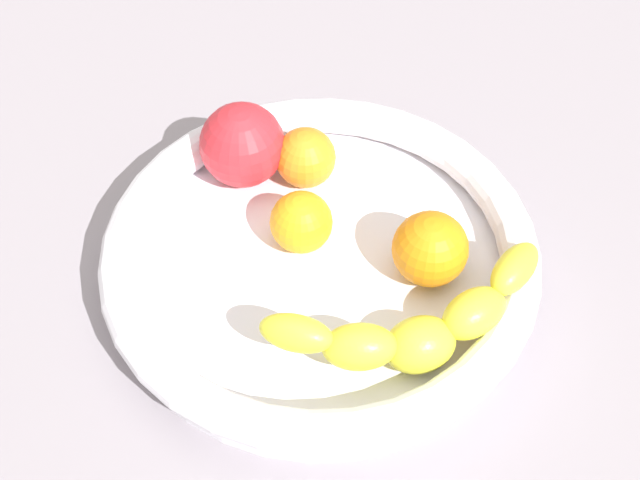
{
  "coord_description": "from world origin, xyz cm",
  "views": [
    {
      "loc": [
        10.82,
        -42.86,
        61.54
      ],
      "look_at": [
        0.0,
        0.0,
        8.09
      ],
      "focal_mm": 49.97,
      "sensor_mm": 36.0,
      "label": 1
    }
  ],
  "objects_px": {
    "tomato_red": "(242,145)",
    "orange_mid_left": "(305,158)",
    "fruit_bowl": "(320,259)",
    "orange_mid_right": "(301,222)",
    "orange_front": "(430,249)",
    "banana_draped_left": "(416,327)"
  },
  "relations": [
    {
      "from": "banana_draped_left",
      "to": "orange_mid_right",
      "type": "bearing_deg",
      "value": 143.16
    },
    {
      "from": "tomato_red",
      "to": "banana_draped_left",
      "type": "bearing_deg",
      "value": -39.09
    },
    {
      "from": "fruit_bowl",
      "to": "orange_mid_left",
      "type": "xyz_separation_m",
      "value": [
        -0.04,
        0.09,
        0.02
      ]
    },
    {
      "from": "orange_front",
      "to": "orange_mid_right",
      "type": "xyz_separation_m",
      "value": [
        -0.1,
        0.01,
        -0.0
      ]
    },
    {
      "from": "orange_front",
      "to": "tomato_red",
      "type": "distance_m",
      "value": 0.19
    },
    {
      "from": "tomato_red",
      "to": "orange_mid_left",
      "type": "bearing_deg",
      "value": 8.96
    },
    {
      "from": "fruit_bowl",
      "to": "orange_front",
      "type": "bearing_deg",
      "value": 8.21
    },
    {
      "from": "fruit_bowl",
      "to": "banana_draped_left",
      "type": "height_order",
      "value": "banana_draped_left"
    },
    {
      "from": "fruit_bowl",
      "to": "orange_mid_right",
      "type": "height_order",
      "value": "orange_mid_right"
    },
    {
      "from": "tomato_red",
      "to": "orange_front",
      "type": "bearing_deg",
      "value": -21.4
    },
    {
      "from": "banana_draped_left",
      "to": "fruit_bowl",
      "type": "bearing_deg",
      "value": 144.43
    },
    {
      "from": "orange_mid_left",
      "to": "fruit_bowl",
      "type": "bearing_deg",
      "value": -68.35
    },
    {
      "from": "fruit_bowl",
      "to": "orange_front",
      "type": "xyz_separation_m",
      "value": [
        0.08,
        0.01,
        0.02
      ]
    },
    {
      "from": "orange_front",
      "to": "orange_mid_right",
      "type": "height_order",
      "value": "orange_front"
    },
    {
      "from": "fruit_bowl",
      "to": "orange_mid_right",
      "type": "relative_size",
      "value": 6.84
    },
    {
      "from": "orange_mid_right",
      "to": "tomato_red",
      "type": "distance_m",
      "value": 0.09
    },
    {
      "from": "orange_front",
      "to": "orange_mid_right",
      "type": "distance_m",
      "value": 0.11
    },
    {
      "from": "orange_mid_left",
      "to": "tomato_red",
      "type": "bearing_deg",
      "value": -171.04
    },
    {
      "from": "tomato_red",
      "to": "fruit_bowl",
      "type": "bearing_deg",
      "value": -42.26
    },
    {
      "from": "fruit_bowl",
      "to": "orange_mid_right",
      "type": "bearing_deg",
      "value": 138.1
    },
    {
      "from": "fruit_bowl",
      "to": "orange_mid_left",
      "type": "bearing_deg",
      "value": 111.65
    },
    {
      "from": "orange_mid_left",
      "to": "orange_mid_right",
      "type": "xyz_separation_m",
      "value": [
        0.02,
        -0.07,
        -0.0
      ]
    }
  ]
}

